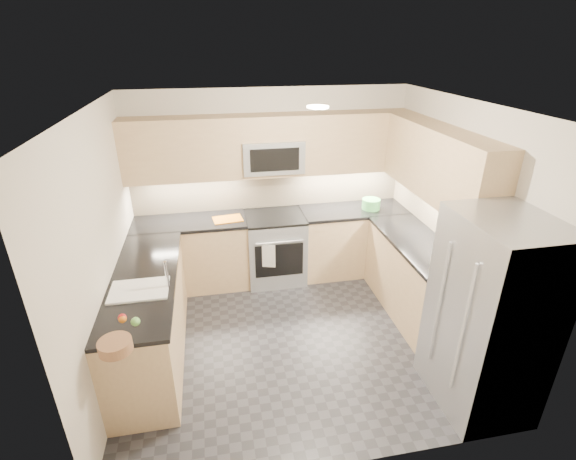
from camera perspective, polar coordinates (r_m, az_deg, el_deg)
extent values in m
cube|color=#232328|center=(4.83, 0.80, -14.23)|extent=(3.60, 3.20, 0.00)
cube|color=beige|center=(3.79, 1.04, 16.56)|extent=(3.60, 3.20, 0.02)
cube|color=beige|center=(5.62, -2.41, 6.21)|extent=(3.60, 0.02, 2.50)
cube|color=beige|center=(2.85, 7.64, -14.55)|extent=(3.60, 0.02, 2.50)
cube|color=beige|center=(4.21, -23.85, -2.67)|extent=(0.02, 3.20, 2.50)
cube|color=beige|center=(4.83, 22.33, 1.05)|extent=(0.02, 3.20, 2.50)
cube|color=tan|center=(5.62, -12.87, -3.35)|extent=(1.42, 0.60, 0.90)
cube|color=tan|center=(5.91, 8.69, -1.51)|extent=(1.42, 0.60, 0.90)
cube|color=tan|center=(5.15, 17.19, -6.68)|extent=(0.60, 1.70, 0.90)
cube|color=tan|center=(4.56, -18.37, -11.37)|extent=(0.60, 2.00, 0.90)
cube|color=black|center=(5.42, -13.34, 1.04)|extent=(1.42, 0.63, 0.04)
cube|color=black|center=(5.72, 8.99, 2.71)|extent=(1.42, 0.63, 0.04)
cube|color=black|center=(4.93, 17.87, -2.01)|extent=(0.63, 1.70, 0.04)
cube|color=black|center=(4.30, -19.20, -6.30)|extent=(0.63, 2.00, 0.04)
cube|color=tan|center=(5.30, -2.23, 11.51)|extent=(3.60, 0.35, 0.75)
cube|color=tan|center=(4.77, 19.94, 8.55)|extent=(0.35, 1.95, 0.75)
cube|color=tan|center=(5.63, -2.39, 5.66)|extent=(3.60, 0.01, 0.51)
cube|color=tan|center=(5.19, 19.64, 2.47)|extent=(0.01, 2.30, 0.51)
cube|color=#ADB1B5|center=(5.64, -1.77, -2.52)|extent=(0.76, 0.65, 0.91)
cube|color=black|center=(5.44, -1.83, 1.78)|extent=(0.76, 0.65, 0.03)
cube|color=black|center=(5.35, -1.20, -4.17)|extent=(0.62, 0.02, 0.45)
cylinder|color=#B2B5BA|center=(5.21, -1.19, -1.68)|extent=(0.60, 0.02, 0.02)
cube|color=#989B9F|center=(5.30, -2.17, 10.14)|extent=(0.76, 0.40, 0.40)
cube|color=black|center=(5.11, -1.81, 9.56)|extent=(0.60, 0.01, 0.28)
cube|color=#989A9F|center=(3.99, 25.81, -10.58)|extent=(0.70, 0.90, 1.80)
cylinder|color=#B2B5BA|center=(3.65, 22.75, -12.52)|extent=(0.02, 0.02, 1.20)
cylinder|color=#B2B5BA|center=(3.89, 19.96, -9.50)|extent=(0.02, 0.02, 1.20)
cube|color=white|center=(4.11, -19.53, -8.55)|extent=(0.52, 0.38, 0.16)
cylinder|color=silver|center=(3.97, -16.24, -5.92)|extent=(0.03, 0.03, 0.28)
cylinder|color=green|center=(5.72, 11.29, 3.51)|extent=(0.31, 0.31, 0.14)
cube|color=#C36B12|center=(5.35, -8.24, 1.48)|extent=(0.39, 0.30, 0.01)
cylinder|color=#8F6343|center=(3.43, -22.56, -14.43)|extent=(0.27, 0.27, 0.09)
sphere|color=#AE1316|center=(3.57, -21.72, -11.12)|extent=(0.07, 0.07, 0.07)
sphere|color=#5CA346|center=(3.49, -20.13, -11.69)|extent=(0.07, 0.07, 0.07)
cube|color=white|center=(5.25, -2.66, -3.56)|extent=(0.16, 0.06, 0.31)
sphere|color=orange|center=(3.56, -21.70, -11.25)|extent=(0.06, 0.06, 0.06)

